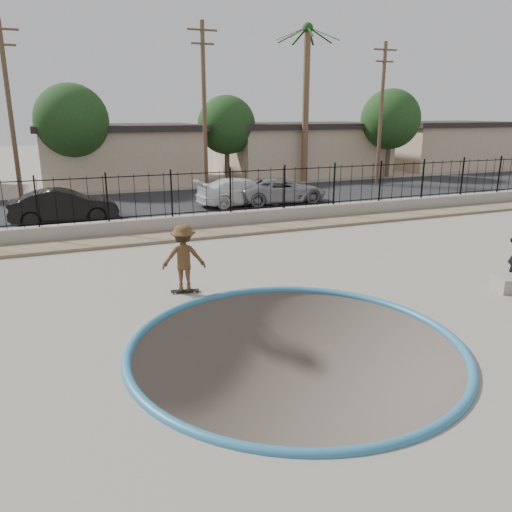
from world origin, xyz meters
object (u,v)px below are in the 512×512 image
at_px(skateboard, 185,291).
at_px(car_b, 64,206).
at_px(skater, 184,261).
at_px(car_c, 242,192).
at_px(car_d, 280,190).

bearing_deg(skateboard, car_b, 118.01).
relative_size(skateboard, car_b, 0.17).
xyz_separation_m(skater, car_c, (6.01, 11.69, -0.16)).
xyz_separation_m(car_c, car_d, (2.07, -0.20, -0.01)).
height_order(skateboard, car_c, car_c).
relative_size(skater, skateboard, 2.28).
distance_m(skater, skateboard, 0.83).
distance_m(skater, car_c, 13.15).
xyz_separation_m(car_b, car_d, (10.78, 1.02, -0.05)).
relative_size(car_c, car_d, 0.98).
xyz_separation_m(skateboard, car_b, (-2.70, 10.48, 0.72)).
bearing_deg(car_d, car_b, 95.22).
distance_m(skater, car_b, 10.82).
bearing_deg(skater, car_d, -110.97).
height_order(skateboard, car_b, car_b).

